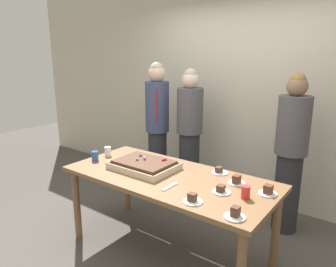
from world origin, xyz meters
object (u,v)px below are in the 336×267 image
Objects in this scene: plated_slice_far_left at (193,200)px; cake_server_utensil at (170,187)px; plated_slice_center_back at (219,171)px; person_serving_front at (291,152)px; plated_slice_near_right at (221,190)px; sheet_cake at (144,165)px; drink_cup_nearest at (95,156)px; plated_slice_near_left at (235,214)px; person_green_shirt_behind at (157,126)px; party_table at (169,184)px; plated_slice_center_front at (268,191)px; person_striped_tie_right at (190,134)px; drink_cup_middle at (246,192)px; plated_slice_far_right at (237,181)px; drink_cup_far_end at (108,151)px.

plated_slice_far_left is 0.75× the size of cake_server_utensil.
person_serving_front is (0.43, 0.74, 0.08)m from plated_slice_center_back.
plated_slice_near_right is 1.00× the size of plated_slice_center_back.
sheet_cake is 0.58m from drink_cup_nearest.
plated_slice_near_left is 0.08× the size of person_green_shirt_behind.
sheet_cake is 1.17m from plated_slice_near_left.
plated_slice_center_front is at bearing 10.23° from party_table.
drink_cup_nearest is at bearing -170.72° from plated_slice_center_front.
person_green_shirt_behind is at bearing 142.91° from plated_slice_near_left.
sheet_cake is 4.01× the size of plated_slice_near_left.
sheet_cake reaches higher than plated_slice_near_right.
person_striped_tie_right is (-0.62, 1.26, 0.10)m from cake_server_utensil.
sheet_cake is 0.35× the size of person_serving_front.
party_table is 0.57m from plated_slice_near_right.
person_serving_front is 1.68m from person_green_shirt_behind.
drink_cup_nearest is (-1.33, 0.19, 0.03)m from plated_slice_far_left.
plated_slice_center_back is at bearing 139.61° from drink_cup_middle.
plated_slice_far_left is 1.89m from person_green_shirt_behind.
person_serving_front is (0.31, 1.40, 0.08)m from plated_slice_far_left.
drink_cup_middle is (1.05, -0.02, 0.01)m from sheet_cake.
drink_cup_middle is 1.93m from person_green_shirt_behind.
plated_slice_near_left is at bearing -16.90° from sheet_cake.
sheet_cake is at bearing 163.10° from plated_slice_near_left.
cake_server_utensil is (-0.18, -0.53, -0.01)m from plated_slice_center_back.
person_serving_front is at bearing 77.69° from plated_slice_far_right.
party_table is at bearing 157.63° from plated_slice_near_left.
person_striped_tie_right is (0.42, 0.99, 0.06)m from drink_cup_far_end.
person_green_shirt_behind reaches higher than plated_slice_near_right.
drink_cup_nearest is at bearing -171.67° from party_table.
plated_slice_near_left reaches higher than party_table.
person_serving_front is 1.00× the size of person_striped_tie_right.
drink_cup_middle is (0.20, 0.02, 0.03)m from plated_slice_near_right.
cake_server_utensil is at bearing -136.34° from plated_slice_far_right.
plated_slice_far_right is (0.02, 0.24, 0.01)m from plated_slice_near_right.
party_table is 0.89m from plated_slice_near_left.
drink_cup_far_end is (-1.70, 0.40, 0.03)m from plated_slice_near_left.
plated_slice_center_back is 1.50× the size of drink_cup_nearest.
person_serving_front is 0.96× the size of person_green_shirt_behind.
sheet_cake is 6.01× the size of drink_cup_nearest.
plated_slice_far_left is 1.00× the size of plated_slice_far_right.
plated_slice_far_right is 0.28m from drink_cup_middle.
party_table is 9.81× the size of cake_server_utensil.
plated_slice_near_left is at bearing -65.96° from plated_slice_far_right.
drink_cup_middle reaches higher than plated_slice_near_left.
person_striped_tie_right is (-1.21, 1.07, 0.06)m from drink_cup_middle.
cake_server_utensil is (-0.42, -0.40, -0.02)m from plated_slice_far_right.
plated_slice_near_left reaches higher than plated_slice_far_left.
plated_slice_center_front is (0.41, 0.48, 0.00)m from plated_slice_far_left.
plated_slice_near_right is 1.50× the size of drink_cup_middle.
person_serving_front is at bearing 79.13° from plated_slice_near_right.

